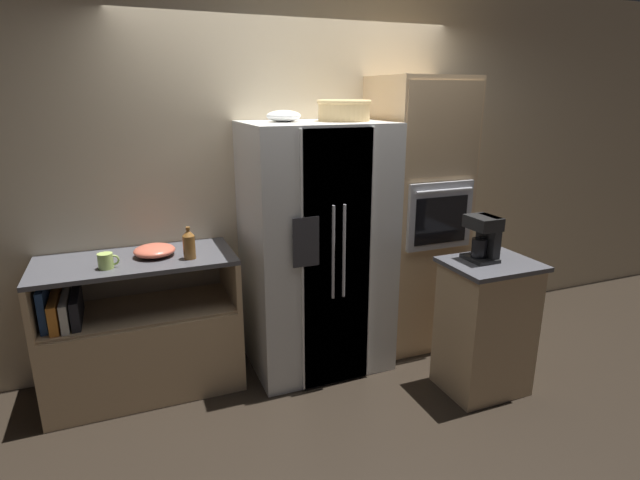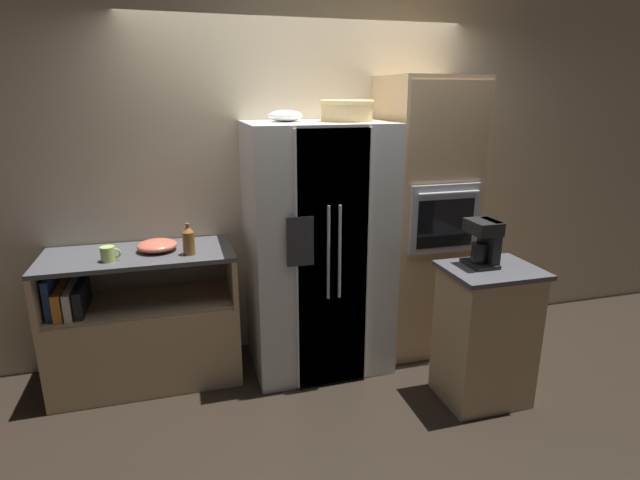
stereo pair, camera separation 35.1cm
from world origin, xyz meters
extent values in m
plane|color=black|center=(0.00, 0.00, 0.00)|extent=(20.00, 20.00, 0.00)
cube|color=beige|center=(0.00, 0.47, 1.40)|extent=(12.00, 0.06, 2.80)
cube|color=tan|center=(-1.22, 0.14, 0.29)|extent=(1.26, 0.60, 0.58)
cube|color=tan|center=(-1.22, 0.14, 0.59)|extent=(1.20, 0.55, 0.02)
cube|color=tan|center=(-1.83, 0.14, 0.75)|extent=(0.04, 0.60, 0.34)
cube|color=tan|center=(-0.61, 0.14, 0.75)|extent=(0.04, 0.60, 0.34)
cube|color=#4C4C51|center=(-1.22, 0.14, 0.93)|extent=(1.26, 0.60, 0.03)
cube|color=#284C8E|center=(-1.77, 0.11, 0.73)|extent=(0.04, 0.35, 0.27)
cube|color=orange|center=(-1.71, 0.11, 0.69)|extent=(0.05, 0.42, 0.18)
cube|color=silver|center=(-1.65, 0.11, 0.68)|extent=(0.04, 0.44, 0.18)
cube|color=black|center=(-1.59, 0.11, 0.69)|extent=(0.05, 0.40, 0.18)
cube|color=silver|center=(0.01, 0.07, 0.90)|extent=(0.98, 0.74, 1.80)
cube|color=silver|center=(0.01, -0.31, 0.90)|extent=(0.49, 0.02, 1.76)
cube|color=silver|center=(0.02, -0.31, 0.90)|extent=(0.49, 0.02, 1.76)
cylinder|color=#B2B2B7|center=(-0.02, -0.34, 0.99)|extent=(0.02, 0.02, 0.63)
cylinder|color=#B2B2B7|center=(0.05, -0.34, 0.99)|extent=(0.02, 0.02, 0.63)
cube|color=#2D2D33|center=(-0.21, -0.33, 1.08)|extent=(0.18, 0.01, 0.32)
cube|color=tan|center=(0.88, 0.12, 1.05)|extent=(0.65, 0.63, 2.10)
cube|color=#ADADB2|center=(0.88, -0.21, 1.12)|extent=(0.53, 0.04, 0.49)
cube|color=black|center=(0.88, -0.23, 1.10)|extent=(0.44, 0.01, 0.35)
cylinder|color=#B2B2B7|center=(0.88, -0.24, 1.32)|extent=(0.47, 0.02, 0.02)
cube|color=tan|center=(0.88, -0.19, 1.74)|extent=(0.61, 0.01, 0.66)
cube|color=tan|center=(0.93, -0.73, 0.45)|extent=(0.54, 0.44, 0.90)
cube|color=#4C4C51|center=(0.93, -0.73, 0.91)|extent=(0.58, 0.47, 0.03)
cylinder|color=tan|center=(0.22, 0.06, 1.86)|extent=(0.35, 0.35, 0.13)
torus|color=tan|center=(0.22, 0.06, 1.92)|extent=(0.38, 0.38, 0.03)
ellipsoid|color=white|center=(-0.19, 0.13, 1.83)|extent=(0.23, 0.23, 0.08)
cylinder|color=brown|center=(-0.89, 0.01, 1.02)|extent=(0.08, 0.08, 0.15)
cone|color=brown|center=(-0.89, 0.01, 1.12)|extent=(0.08, 0.08, 0.04)
cylinder|color=brown|center=(-0.89, 0.01, 1.15)|extent=(0.03, 0.03, 0.02)
cylinder|color=#B2D166|center=(-1.39, 0.01, 1.00)|extent=(0.09, 0.09, 0.10)
torus|color=#B2D166|center=(-1.34, 0.01, 1.00)|extent=(0.07, 0.01, 0.07)
ellipsoid|color=#DB664C|center=(-1.09, 0.15, 0.99)|extent=(0.27, 0.27, 0.08)
cube|color=black|center=(0.88, -0.67, 0.94)|extent=(0.17, 0.21, 0.02)
cylinder|color=black|center=(0.87, -0.67, 1.01)|extent=(0.10, 0.10, 0.12)
cube|color=black|center=(0.94, -0.67, 1.07)|extent=(0.06, 0.18, 0.30)
cube|color=black|center=(0.88, -0.67, 1.18)|extent=(0.17, 0.21, 0.08)
camera|label=1|loc=(-1.24, -3.16, 1.98)|focal=28.00mm
camera|label=2|loc=(-0.91, -3.27, 1.98)|focal=28.00mm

